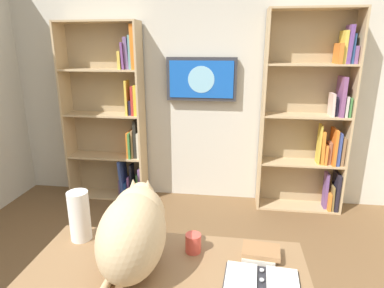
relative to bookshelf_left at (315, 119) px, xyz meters
name	(u,v)px	position (x,y,z in m)	size (l,w,h in m)	color
wall_back	(202,84)	(1.22, -0.16, 0.32)	(4.52, 0.06, 2.70)	beige
bookshelf_left	(315,119)	(0.00, 0.00, 0.00)	(0.90, 0.28, 2.12)	tan
bookshelf_right	(114,119)	(2.22, 0.00, -0.07)	(0.91, 0.28, 2.02)	tan
wall_mounted_tv	(201,79)	(1.22, -0.08, 0.39)	(0.77, 0.07, 0.47)	#333338
cat	(134,230)	(1.27, 2.27, -0.06)	(0.29, 0.58, 0.40)	#D1B284
open_binder	(262,282)	(0.70, 2.29, -0.26)	(0.34, 0.24, 0.02)	#26262B
paper_towel_roll	(80,216)	(1.64, 2.06, -0.13)	(0.11, 0.11, 0.27)	white
coffee_mug	(193,243)	(1.02, 2.10, -0.22)	(0.08, 0.08, 0.10)	#D84C3F
desk_book_stack	(260,253)	(0.69, 2.11, -0.24)	(0.19, 0.15, 0.05)	beige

